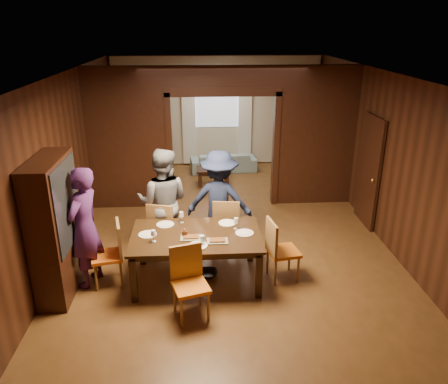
{
  "coord_description": "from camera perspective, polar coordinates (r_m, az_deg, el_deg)",
  "views": [
    {
      "loc": [
        -0.5,
        -7.12,
        3.68
      ],
      "look_at": [
        -0.1,
        -0.4,
        1.05
      ],
      "focal_mm": 35.0,
      "sensor_mm": 36.0,
      "label": 1
    }
  ],
  "objects": [
    {
      "name": "floor",
      "position": [
        8.03,
        0.55,
        -5.94
      ],
      "size": [
        9.0,
        9.0,
        0.0
      ],
      "primitive_type": "plane",
      "color": "#573618",
      "rests_on": "ground"
    },
    {
      "name": "ceiling",
      "position": [
        7.18,
        0.63,
        15.11
      ],
      "size": [
        5.5,
        9.0,
        0.02
      ],
      "primitive_type": "cube",
      "color": "silver",
      "rests_on": "room_walls"
    },
    {
      "name": "room_walls",
      "position": [
        9.28,
        -0.22,
        7.78
      ],
      "size": [
        5.52,
        9.01,
        2.9
      ],
      "color": "black",
      "rests_on": "floor"
    },
    {
      "name": "person_purple",
      "position": [
        6.62,
        -17.76,
        -4.47
      ],
      "size": [
        0.63,
        0.77,
        1.82
      ],
      "primitive_type": "imported",
      "rotation": [
        0.0,
        0.0,
        -1.91
      ],
      "color": "#451D56",
      "rests_on": "floor"
    },
    {
      "name": "person_grey",
      "position": [
        7.25,
        -7.96,
        -1.31
      ],
      "size": [
        0.97,
        0.8,
        1.82
      ],
      "primitive_type": "imported",
      "rotation": [
        0.0,
        0.0,
        3.01
      ],
      "color": "slate",
      "rests_on": "floor"
    },
    {
      "name": "person_navy",
      "position": [
        7.35,
        -0.62,
        -1.14
      ],
      "size": [
        1.23,
        0.86,
        1.74
      ],
      "primitive_type": "imported",
      "rotation": [
        0.0,
        0.0,
        2.93
      ],
      "color": "#192240",
      "rests_on": "floor"
    },
    {
      "name": "sofa",
      "position": [
        11.51,
        -0.09,
        3.99
      ],
      "size": [
        1.75,
        0.81,
        0.5
      ],
      "primitive_type": "imported",
      "rotation": [
        0.0,
        0.0,
        3.23
      ],
      "color": "#82A1AA",
      "rests_on": "floor"
    },
    {
      "name": "serving_bowl",
      "position": [
        6.51,
        -2.27,
        -4.94
      ],
      "size": [
        0.32,
        0.32,
        0.08
      ],
      "primitive_type": "imported",
      "color": "black",
      "rests_on": "dining_table"
    },
    {
      "name": "dining_table",
      "position": [
        6.64,
        -3.59,
        -8.5
      ],
      "size": [
        1.91,
        1.19,
        0.76
      ],
      "primitive_type": "cube",
      "color": "black",
      "rests_on": "floor"
    },
    {
      "name": "coffee_table",
      "position": [
        10.53,
        -1.42,
        2.04
      ],
      "size": [
        0.8,
        0.5,
        0.4
      ],
      "primitive_type": "cube",
      "color": "black",
      "rests_on": "floor"
    },
    {
      "name": "chair_left",
      "position": [
        6.72,
        -15.08,
        -7.83
      ],
      "size": [
        0.53,
        0.53,
        0.97
      ],
      "primitive_type": null,
      "rotation": [
        0.0,
        0.0,
        -1.35
      ],
      "color": "orange",
      "rests_on": "floor"
    },
    {
      "name": "chair_right",
      "position": [
        6.68,
        7.77,
        -7.46
      ],
      "size": [
        0.51,
        0.51,
        0.97
      ],
      "primitive_type": null,
      "rotation": [
        0.0,
        0.0,
        1.75
      ],
      "color": "#C35D12",
      "rests_on": "floor"
    },
    {
      "name": "chair_far_l",
      "position": [
        7.36,
        -7.75,
        -4.61
      ],
      "size": [
        0.54,
        0.54,
        0.97
      ],
      "primitive_type": null,
      "rotation": [
        0.0,
        0.0,
        2.87
      ],
      "color": "#D15813",
      "rests_on": "floor"
    },
    {
      "name": "chair_far_r",
      "position": [
        7.43,
        0.34,
        -4.14
      ],
      "size": [
        0.49,
        0.49,
        0.97
      ],
      "primitive_type": null,
      "rotation": [
        0.0,
        0.0,
        3.03
      ],
      "color": "orange",
      "rests_on": "floor"
    },
    {
      "name": "chair_near",
      "position": [
        5.83,
        -4.38,
        -11.95
      ],
      "size": [
        0.55,
        0.55,
        0.97
      ],
      "primitive_type": null,
      "rotation": [
        0.0,
        0.0,
        0.29
      ],
      "color": "orange",
      "rests_on": "floor"
    },
    {
      "name": "hutch",
      "position": [
        6.55,
        -21.19,
        -4.37
      ],
      "size": [
        0.4,
        1.2,
        2.0
      ],
      "primitive_type": "cube",
      "color": "black",
      "rests_on": "floor"
    },
    {
      "name": "door_right",
      "position": [
        8.67,
        18.45,
        2.56
      ],
      "size": [
        0.06,
        0.9,
        2.1
      ],
      "primitive_type": "cube",
      "color": "black",
      "rests_on": "floor"
    },
    {
      "name": "window_far",
      "position": [
        11.74,
        -0.94,
        11.63
      ],
      "size": [
        1.2,
        0.03,
        1.3
      ],
      "primitive_type": "cube",
      "color": "silver",
      "rests_on": "back_wall"
    },
    {
      "name": "curtain_left",
      "position": [
        11.77,
        -4.62,
        9.36
      ],
      "size": [
        0.35,
        0.06,
        2.4
      ],
      "primitive_type": "cube",
      "color": "white",
      "rests_on": "back_wall"
    },
    {
      "name": "curtain_right",
      "position": [
        11.84,
        2.76,
        9.47
      ],
      "size": [
        0.35,
        0.06,
        2.4
      ],
      "primitive_type": "cube",
      "color": "white",
      "rests_on": "back_wall"
    },
    {
      "name": "plate_left",
      "position": [
        6.54,
        -9.96,
        -5.48
      ],
      "size": [
        0.27,
        0.27,
        0.01
      ],
      "primitive_type": "cylinder",
      "color": "silver",
      "rests_on": "dining_table"
    },
    {
      "name": "plate_far_l",
      "position": [
        6.8,
        -7.67,
        -4.22
      ],
      "size": [
        0.27,
        0.27,
        0.01
      ],
      "primitive_type": "cylinder",
      "color": "silver",
      "rests_on": "dining_table"
    },
    {
      "name": "plate_far_r",
      "position": [
        6.79,
        0.43,
        -4.06
      ],
      "size": [
        0.27,
        0.27,
        0.01
      ],
      "primitive_type": "cylinder",
      "color": "white",
      "rests_on": "dining_table"
    },
    {
      "name": "plate_right",
      "position": [
        6.49,
        2.69,
        -5.36
      ],
      "size": [
        0.27,
        0.27,
        0.01
      ],
      "primitive_type": "cylinder",
      "color": "silver",
      "rests_on": "dining_table"
    },
    {
      "name": "plate_near",
      "position": [
        6.15,
        -3.4,
        -6.98
      ],
      "size": [
        0.27,
        0.27,
        0.01
      ],
      "primitive_type": "cylinder",
      "color": "white",
      "rests_on": "dining_table"
    },
    {
      "name": "platter_a",
      "position": [
        6.35,
        -4.34,
        -5.9
      ],
      "size": [
        0.3,
        0.2,
        0.04
      ],
      "primitive_type": "cube",
      "color": "gray",
      "rests_on": "dining_table"
    },
    {
      "name": "platter_b",
      "position": [
        6.25,
        -0.87,
        -6.34
      ],
      "size": [
        0.3,
        0.2,
        0.04
      ],
      "primitive_type": "cube",
      "color": "gray",
      "rests_on": "dining_table"
    },
    {
      "name": "wineglass_left",
      "position": [
        6.29,
        -9.2,
        -5.69
      ],
      "size": [
        0.08,
        0.08,
        0.18
      ],
      "primitive_type": null,
      "color": "silver",
      "rests_on": "dining_table"
    },
    {
      "name": "wineglass_far",
      "position": [
        6.82,
        -5.57,
        -3.29
      ],
      "size": [
        0.08,
        0.08,
        0.18
      ],
      "primitive_type": null,
      "color": "silver",
      "rests_on": "dining_table"
    },
    {
      "name": "wineglass_right",
      "position": [
        6.58,
        1.58,
        -4.12
      ],
      "size": [
        0.08,
        0.08,
        0.18
      ],
      "primitive_type": null,
      "color": "silver",
      "rests_on": "dining_table"
    },
    {
      "name": "tumbler",
      "position": [
        6.15,
        -2.86,
        -6.29
      ],
      "size": [
        0.07,
        0.07,
        0.14
      ],
      "primitive_type": "cylinder",
      "color": "silver",
      "rests_on": "dining_table"
    },
    {
      "name": "condiment_jar",
      "position": [
        6.4,
        -5.16,
        -5.35
      ],
      "size": [
        0.08,
        0.08,
        0.11
      ],
      "primitive_type": null,
      "color": "#512B12",
      "rests_on": "dining_table"
    }
  ]
}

